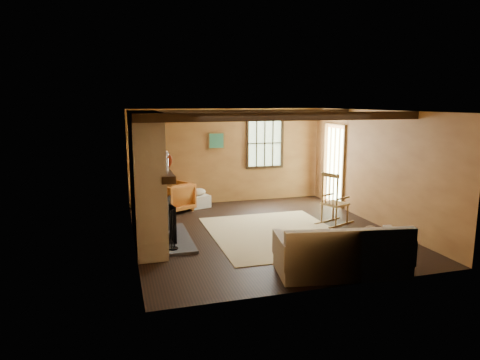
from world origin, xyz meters
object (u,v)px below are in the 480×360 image
object	(u,v)px
laundry_basket	(199,201)
armchair	(175,197)
rocking_chair	(334,202)
fireplace	(148,184)
sofa	(343,256)

from	to	relation	value
laundry_basket	armchair	bearing A→B (deg)	-162.30
rocking_chair	laundry_basket	world-z (taller)	rocking_chair
fireplace	armchair	bearing A→B (deg)	70.48
rocking_chair	laundry_basket	xyz separation A→B (m)	(-2.49, 2.22, -0.32)
rocking_chair	armchair	xyz separation A→B (m)	(-3.10, 2.03, -0.13)
rocking_chair	laundry_basket	distance (m)	3.35
fireplace	rocking_chair	bearing A→B (deg)	1.76
fireplace	rocking_chair	size ratio (longest dim) A/B	2.15
fireplace	laundry_basket	world-z (taller)	fireplace
sofa	laundry_basket	xyz separation A→B (m)	(-1.30, 4.69, -0.13)
rocking_chair	sofa	bearing A→B (deg)	131.42
fireplace	sofa	xyz separation A→B (m)	(2.68, -2.35, -0.82)
rocking_chair	armchair	distance (m)	3.71
fireplace	armchair	world-z (taller)	fireplace
fireplace	laundry_basket	bearing A→B (deg)	59.57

